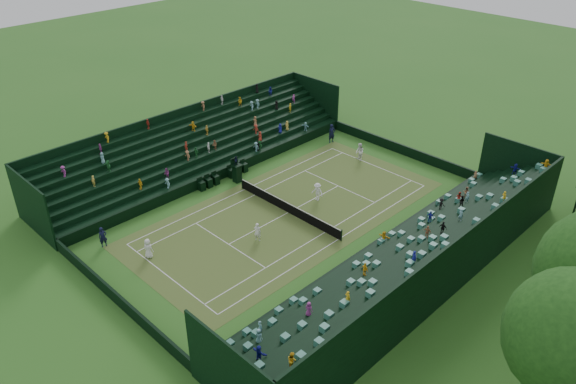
% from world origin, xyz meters
% --- Properties ---
extents(ground, '(160.00, 160.00, 0.00)m').
position_xyz_m(ground, '(0.00, 0.00, 0.00)').
color(ground, '#2F6C22').
rests_on(ground, ground).
extents(court_surface, '(12.97, 26.77, 0.01)m').
position_xyz_m(court_surface, '(0.00, 0.00, 0.01)').
color(court_surface, '#3A7326').
rests_on(court_surface, ground).
extents(perimeter_wall_north, '(17.17, 0.20, 1.00)m').
position_xyz_m(perimeter_wall_north, '(0.00, 15.88, 0.50)').
color(perimeter_wall_north, black).
rests_on(perimeter_wall_north, ground).
extents(perimeter_wall_south, '(17.17, 0.20, 1.00)m').
position_xyz_m(perimeter_wall_south, '(0.00, -15.88, 0.50)').
color(perimeter_wall_south, black).
rests_on(perimeter_wall_south, ground).
extents(perimeter_wall_east, '(0.20, 31.77, 1.00)m').
position_xyz_m(perimeter_wall_east, '(8.48, 0.00, 0.50)').
color(perimeter_wall_east, black).
rests_on(perimeter_wall_east, ground).
extents(perimeter_wall_west, '(0.20, 31.77, 1.00)m').
position_xyz_m(perimeter_wall_west, '(-8.48, 0.00, 0.50)').
color(perimeter_wall_west, black).
rests_on(perimeter_wall_west, ground).
extents(north_grandstand, '(6.60, 32.00, 4.90)m').
position_xyz_m(north_grandstand, '(12.66, 0.00, 1.55)').
color(north_grandstand, black).
rests_on(north_grandstand, ground).
extents(south_grandstand, '(6.60, 32.00, 4.90)m').
position_xyz_m(south_grandstand, '(-12.66, 0.00, 1.55)').
color(south_grandstand, black).
rests_on(south_grandstand, ground).
extents(tennis_net, '(11.67, 0.10, 1.06)m').
position_xyz_m(tennis_net, '(0.00, 0.00, 0.53)').
color(tennis_net, black).
rests_on(tennis_net, ground).
extents(umpire_chair, '(0.81, 0.81, 2.56)m').
position_xyz_m(umpire_chair, '(-7.08, 0.52, 1.09)').
color(umpire_chair, black).
rests_on(umpire_chair, ground).
extents(courtside_chairs, '(0.56, 5.52, 1.21)m').
position_xyz_m(courtside_chairs, '(-8.10, -0.23, 0.46)').
color(courtside_chairs, black).
rests_on(courtside_chairs, ground).
extents(player_near_west, '(0.91, 0.77, 1.58)m').
position_xyz_m(player_near_west, '(-2.90, -11.56, 0.79)').
color(player_near_west, white).
rests_on(player_near_west, ground).
extents(player_near_east, '(0.68, 0.58, 1.58)m').
position_xyz_m(player_near_east, '(1.16, -4.46, 0.79)').
color(player_near_east, white).
rests_on(player_near_east, ground).
extents(player_far_west, '(1.05, 0.94, 1.79)m').
position_xyz_m(player_far_west, '(-1.90, 11.78, 0.89)').
color(player_far_west, white).
rests_on(player_far_west, ground).
extents(player_far_east, '(1.16, 0.80, 1.65)m').
position_xyz_m(player_far_east, '(0.32, 3.24, 0.83)').
color(player_far_east, white).
rests_on(player_far_east, ground).
extents(line_judge_north, '(0.70, 0.85, 2.00)m').
position_xyz_m(line_judge_north, '(-6.57, 13.00, 1.00)').
color(line_judge_north, black).
rests_on(line_judge_north, ground).
extents(line_judge_south, '(0.53, 0.68, 1.66)m').
position_xyz_m(line_judge_south, '(-6.49, -13.19, 0.83)').
color(line_judge_south, black).
rests_on(line_judge_south, ground).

